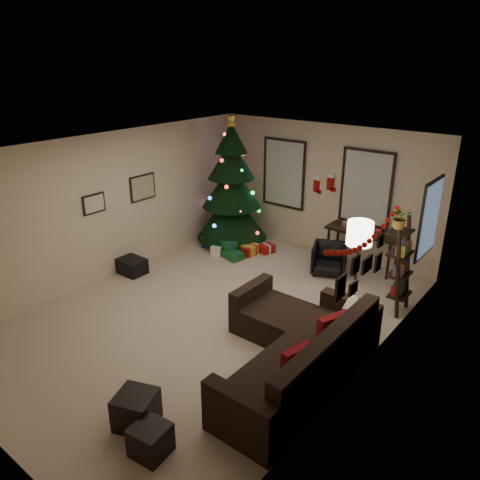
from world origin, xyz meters
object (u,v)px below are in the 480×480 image
(christmas_tree, at_px, (232,191))
(desk_chair, at_px, (329,259))
(sofa, at_px, (297,351))
(bookshelf, at_px, (401,268))
(desk, at_px, (363,235))

(christmas_tree, bearing_deg, desk_chair, -1.10)
(christmas_tree, relative_size, sofa, 1.03)
(christmas_tree, xyz_separation_m, bookshelf, (4.03, -0.63, -0.42))
(christmas_tree, relative_size, bookshelf, 1.81)
(sofa, distance_m, desk_chair, 3.13)
(christmas_tree, xyz_separation_m, sofa, (3.57, -2.97, -0.91))
(desk, distance_m, desk_chair, 0.84)
(sofa, height_order, desk, sofa)
(bookshelf, bearing_deg, sofa, -101.30)
(christmas_tree, height_order, sofa, christmas_tree)
(bookshelf, bearing_deg, christmas_tree, 171.16)
(desk, bearing_deg, sofa, -78.28)
(desk, relative_size, desk_chair, 2.40)
(desk, bearing_deg, bookshelf, -45.44)
(sofa, relative_size, desk_chair, 4.71)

